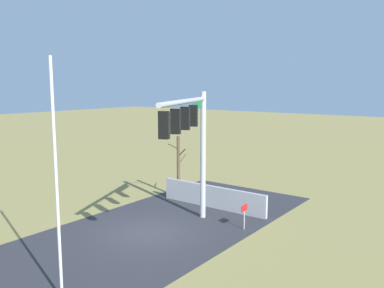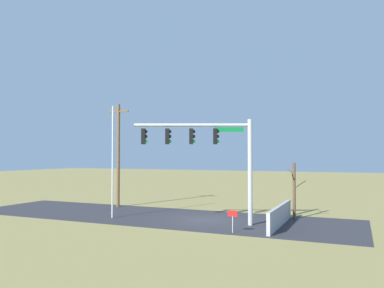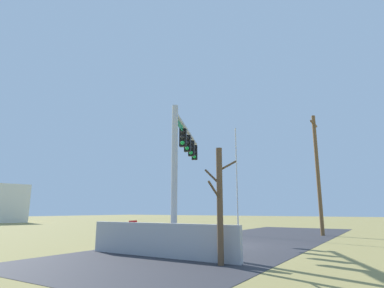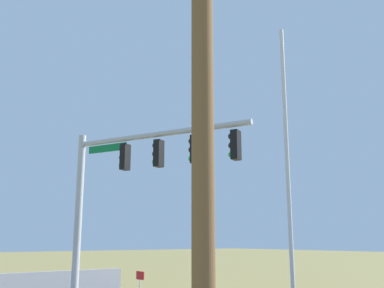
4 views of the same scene
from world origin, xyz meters
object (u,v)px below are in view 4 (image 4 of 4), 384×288
object	(u,v)px
utility_pole	(202,71)
open_sign	(140,279)
flagpole	(288,180)
signal_mast	(130,176)

from	to	relation	value
utility_pole	open_sign	xyz separation A→B (m)	(11.95, -6.47, -3.52)
flagpole	utility_pole	size ratio (longest dim) A/B	0.90
signal_mast	flagpole	distance (m)	7.20
flagpole	open_sign	xyz separation A→B (m)	(9.02, -1.51, -2.91)
flagpole	open_sign	world-z (taller)	flagpole
signal_mast	flagpole	size ratio (longest dim) A/B	0.88
utility_pole	open_sign	distance (m)	14.04
signal_mast	open_sign	world-z (taller)	signal_mast
flagpole	open_sign	size ratio (longest dim) A/B	6.26
signal_mast	open_sign	xyz separation A→B (m)	(1.87, -1.67, -3.80)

